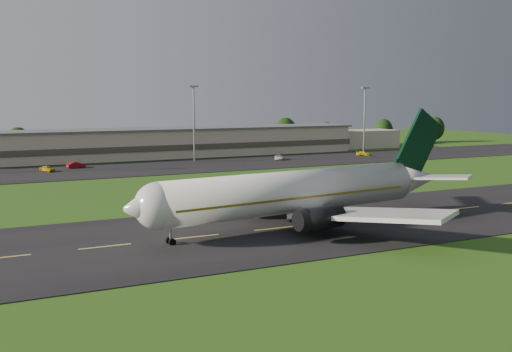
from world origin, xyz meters
name	(u,v)px	position (x,y,z in m)	size (l,w,h in m)	color
ground	(346,221)	(0.00, 0.00, 0.00)	(360.00, 360.00, 0.00)	#214B12
taxiway	(346,221)	(0.00, 0.00, 0.05)	(220.00, 30.00, 0.10)	black
apron	(186,166)	(0.00, 72.00, 0.05)	(260.00, 30.00, 0.10)	black
airliner	(298,192)	(-7.56, 0.10, 4.66)	(51.21, 41.90, 15.57)	silver
terminal	(181,143)	(6.40, 96.18, 3.99)	(145.00, 16.00, 8.40)	#C3B395
light_mast_centre	(194,114)	(5.00, 80.00, 12.74)	(2.40, 1.20, 20.35)	gray
light_mast_east	(365,112)	(60.00, 80.00, 12.74)	(2.40, 1.20, 20.35)	gray
tree_line	(240,135)	(29.26, 105.75, 5.09)	(196.70, 9.22, 10.46)	black
service_vehicle_a	(47,169)	(-32.98, 73.98, 0.79)	(1.64, 4.07, 1.39)	gold
service_vehicle_b	(76,165)	(-25.96, 78.48, 0.84)	(1.57, 4.49, 1.48)	maroon
service_vehicle_c	(279,157)	(27.43, 74.02, 0.76)	(2.18, 4.73, 1.31)	white
service_vehicle_d	(363,153)	(55.55, 73.81, 0.72)	(1.73, 4.27, 1.24)	yellow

